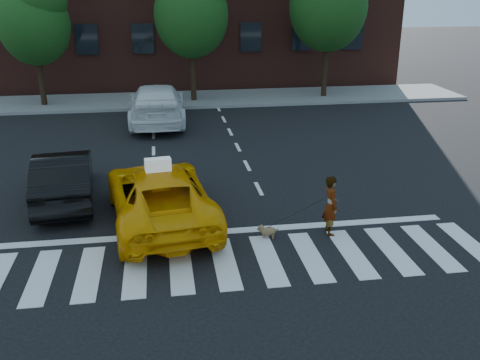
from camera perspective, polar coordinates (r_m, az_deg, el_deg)
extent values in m
plane|color=black|center=(12.27, -1.62, -8.83)|extent=(120.00, 120.00, 0.00)
cube|color=silver|center=(12.27, -1.62, -8.80)|extent=(13.00, 2.40, 0.01)
cube|color=silver|center=(13.67, -2.46, -5.54)|extent=(12.00, 0.30, 0.01)
cube|color=slate|center=(28.76, -6.01, 8.53)|extent=(30.00, 4.00, 0.15)
cylinder|color=black|center=(28.54, -20.48, 10.45)|extent=(0.28, 0.28, 3.25)
ellipsoid|color=#10380F|center=(28.27, -21.10, 15.23)|extent=(3.38, 3.38, 3.89)
sphere|color=#10380F|center=(28.54, -21.94, 16.88)|extent=(2.34, 2.34, 2.34)
cylinder|color=black|center=(28.00, -5.04, 11.78)|extent=(0.28, 0.28, 3.55)
ellipsoid|color=#10380F|center=(27.72, -5.21, 17.15)|extent=(3.69, 3.69, 4.25)
cylinder|color=black|center=(29.26, 9.08, 12.28)|extent=(0.28, 0.28, 3.85)
ellipsoid|color=#10380F|center=(29.00, 9.41, 17.85)|extent=(4.00, 4.00, 4.60)
imported|color=#F4A005|center=(14.14, -8.56, -1.58)|extent=(3.15, 5.64, 1.49)
imported|color=black|center=(16.14, -18.30, 0.36)|extent=(2.03, 4.58, 1.46)
imported|color=white|center=(24.24, -8.85, 8.03)|extent=(2.47, 5.93, 1.71)
imported|color=#999999|center=(13.47, 9.65, -2.69)|extent=(0.37, 0.56, 1.54)
ellipsoid|color=brown|center=(13.33, 3.07, -5.48)|extent=(0.44, 0.35, 0.22)
sphere|color=brown|center=(13.34, 2.27, -5.17)|extent=(0.21, 0.21, 0.16)
sphere|color=brown|center=(13.37, 1.99, -5.25)|extent=(0.10, 0.10, 0.08)
cylinder|color=brown|center=(13.27, 3.89, -5.35)|extent=(0.12, 0.08, 0.09)
sphere|color=brown|center=(13.37, 2.33, -4.89)|extent=(0.08, 0.08, 0.06)
sphere|color=brown|center=(13.27, 2.22, -5.08)|extent=(0.08, 0.08, 0.06)
cylinder|color=brown|center=(13.36, 2.54, -5.98)|extent=(0.06, 0.06, 0.11)
cylinder|color=brown|center=(13.45, 2.63, -5.80)|extent=(0.06, 0.06, 0.11)
cylinder|color=brown|center=(13.32, 3.51, -6.09)|extent=(0.06, 0.06, 0.11)
cylinder|color=brown|center=(13.41, 3.59, -5.91)|extent=(0.06, 0.06, 0.11)
cube|color=white|center=(13.63, -8.75, 1.63)|extent=(0.68, 0.36, 0.32)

